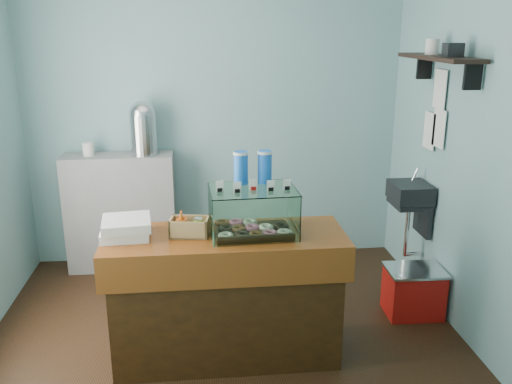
{
  "coord_description": "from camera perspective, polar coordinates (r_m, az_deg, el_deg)",
  "views": [
    {
      "loc": [
        -0.15,
        -3.59,
        2.22
      ],
      "look_at": [
        0.22,
        -0.15,
        1.16
      ],
      "focal_mm": 38.0,
      "sensor_mm": 36.0,
      "label": 1
    }
  ],
  "objects": [
    {
      "name": "red_cooler",
      "position": [
        4.56,
        16.24,
        -10.01
      ],
      "size": [
        0.46,
        0.35,
        0.39
      ],
      "rotation": [
        0.0,
        0.0,
        -0.03
      ],
      "color": "red",
      "rests_on": "ground"
    },
    {
      "name": "coffee_urn",
      "position": [
        4.99,
        -11.79,
        6.74
      ],
      "size": [
        0.27,
        0.27,
        0.49
      ],
      "color": "silver",
      "rests_on": "back_shelf"
    },
    {
      "name": "pastry_boxes",
      "position": [
        3.64,
        -13.53,
        -3.66
      ],
      "size": [
        0.34,
        0.34,
        0.12
      ],
      "rotation": [
        0.0,
        0.0,
        0.06
      ],
      "color": "silver",
      "rests_on": "counter"
    },
    {
      "name": "back_shelf",
      "position": [
        5.24,
        -13.98,
        -2.06
      ],
      "size": [
        1.0,
        0.32,
        1.1
      ],
      "primitive_type": "cube",
      "color": "gray",
      "rests_on": "ground"
    },
    {
      "name": "counter",
      "position": [
        3.77,
        -3.15,
        -10.79
      ],
      "size": [
        1.6,
        0.6,
        0.9
      ],
      "color": "#3E210B",
      "rests_on": "ground"
    },
    {
      "name": "room_shell",
      "position": [
        3.64,
        -3.28,
        8.91
      ],
      "size": [
        3.54,
        3.04,
        2.82
      ],
      "color": "#76A7AD",
      "rests_on": "ground"
    },
    {
      "name": "display_case",
      "position": [
        3.58,
        -0.42,
        -1.61
      ],
      "size": [
        0.58,
        0.44,
        0.53
      ],
      "rotation": [
        0.0,
        0.0,
        0.04
      ],
      "color": "black",
      "rests_on": "counter"
    },
    {
      "name": "condiment_crate",
      "position": [
        3.58,
        -7.11,
        -3.67
      ],
      "size": [
        0.27,
        0.18,
        0.17
      ],
      "rotation": [
        0.0,
        0.0,
        -0.14
      ],
      "color": "tan",
      "rests_on": "counter"
    },
    {
      "name": "ground",
      "position": [
        4.22,
        -3.23,
        -14.69
      ],
      "size": [
        3.5,
        3.5,
        0.0
      ],
      "primitive_type": "plane",
      "color": "black",
      "rests_on": "ground"
    }
  ]
}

